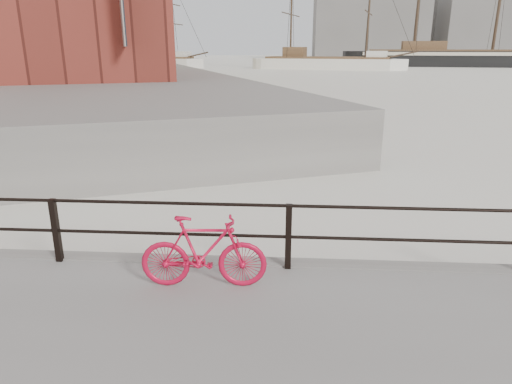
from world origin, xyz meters
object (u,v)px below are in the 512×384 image
(workboat_far, at_px, (50,83))
(barque_black, at_px, (490,67))
(schooner_mid, at_px, (327,69))
(schooner_left, at_px, (149,67))
(bicycle, at_px, (204,252))

(workboat_far, bearing_deg, barque_black, -11.66)
(barque_black, distance_m, schooner_mid, 33.30)
(schooner_mid, xyz_separation_m, workboat_far, (-30.70, -31.17, 0.00))
(schooner_left, bearing_deg, schooner_mid, -0.96)
(bicycle, bearing_deg, workboat_far, 116.56)
(schooner_left, bearing_deg, barque_black, 14.99)
(workboat_far, bearing_deg, bicycle, -107.17)
(bicycle, distance_m, barque_black, 92.72)
(barque_black, height_order, workboat_far, barque_black)
(bicycle, relative_size, schooner_mid, 0.06)
(barque_black, height_order, schooner_left, barque_black)
(schooner_left, distance_m, workboat_far, 36.33)
(bicycle, relative_size, schooner_left, 0.08)
(bicycle, relative_size, workboat_far, 0.17)
(schooner_mid, relative_size, schooner_left, 1.24)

